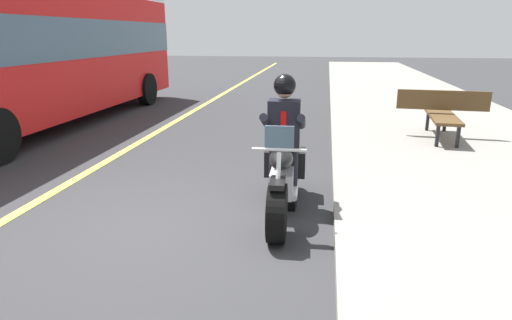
{
  "coord_description": "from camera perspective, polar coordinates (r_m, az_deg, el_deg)",
  "views": [
    {
      "loc": [
        4.5,
        1.84,
        2.22
      ],
      "look_at": [
        -0.58,
        1.04,
        0.75
      ],
      "focal_mm": 31.14,
      "sensor_mm": 36.0,
      "label": 1
    }
  ],
  "objects": [
    {
      "name": "ground_plane",
      "position": [
        5.35,
        -12.2,
        -8.96
      ],
      "size": [
        80.0,
        80.0,
        0.0
      ],
      "primitive_type": "plane",
      "color": "#333335"
    },
    {
      "name": "motorcycle_main",
      "position": [
        5.63,
        3.42,
        -2.36
      ],
      "size": [
        2.22,
        0.63,
        1.26
      ],
      "color": "black",
      "rests_on": "ground_plane"
    },
    {
      "name": "rider_main",
      "position": [
        5.66,
        3.61,
        3.86
      ],
      "size": [
        0.63,
        0.56,
        1.74
      ],
      "color": "black",
      "rests_on": "ground_plane"
    },
    {
      "name": "lane_center_stripe",
      "position": [
        6.32,
        -29.53,
        -6.75
      ],
      "size": [
        60.0,
        0.16,
        0.01
      ],
      "primitive_type": "cube",
      "color": "#E5DB4C",
      "rests_on": "ground_plane"
    },
    {
      "name": "bus_near",
      "position": [
        12.05,
        -26.37,
        12.73
      ],
      "size": [
        11.05,
        2.7,
        3.3
      ],
      "color": "red",
      "rests_on": "ground_plane"
    },
    {
      "name": "bench_sidewalk",
      "position": [
        9.83,
        22.87,
        5.9
      ],
      "size": [
        1.84,
        1.8,
        0.95
      ],
      "color": "brown",
      "rests_on": "sidewalk_curb"
    }
  ]
}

